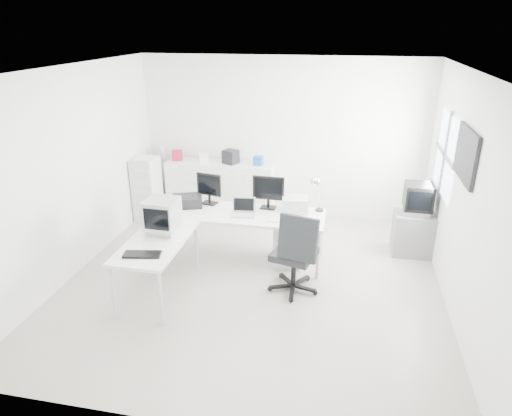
% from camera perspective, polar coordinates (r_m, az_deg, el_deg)
% --- Properties ---
extents(floor, '(5.00, 5.00, 0.01)m').
position_cam_1_polar(floor, '(6.36, -0.36, -9.04)').
color(floor, silver).
rests_on(floor, ground).
extents(ceiling, '(5.00, 5.00, 0.01)m').
position_cam_1_polar(ceiling, '(5.46, -0.43, 16.95)').
color(ceiling, white).
rests_on(ceiling, back_wall).
extents(back_wall, '(5.00, 0.02, 2.80)m').
position_cam_1_polar(back_wall, '(8.13, 3.24, 8.66)').
color(back_wall, silver).
rests_on(back_wall, floor).
extents(left_wall, '(0.02, 5.00, 2.80)m').
position_cam_1_polar(left_wall, '(6.71, -21.85, 4.13)').
color(left_wall, silver).
rests_on(left_wall, floor).
extents(right_wall, '(0.02, 5.00, 2.80)m').
position_cam_1_polar(right_wall, '(5.82, 24.48, 1.07)').
color(right_wall, silver).
rests_on(right_wall, floor).
extents(window, '(0.02, 1.20, 1.10)m').
position_cam_1_polar(window, '(6.88, 22.61, 6.19)').
color(window, white).
rests_on(window, right_wall).
extents(wall_picture, '(0.04, 0.90, 0.60)m').
position_cam_1_polar(wall_picture, '(5.76, 24.78, 6.09)').
color(wall_picture, black).
rests_on(wall_picture, right_wall).
extents(main_desk, '(2.40, 0.80, 0.75)m').
position_cam_1_polar(main_desk, '(6.74, -1.81, -3.53)').
color(main_desk, white).
rests_on(main_desk, floor).
extents(side_desk, '(0.70, 1.40, 0.75)m').
position_cam_1_polar(side_desk, '(6.06, -12.12, -7.20)').
color(side_desk, white).
rests_on(side_desk, floor).
extents(drawer_pedestal, '(0.40, 0.50, 0.60)m').
position_cam_1_polar(drawer_pedestal, '(6.71, 4.15, -4.43)').
color(drawer_pedestal, white).
rests_on(drawer_pedestal, floor).
extents(inkjet_printer, '(0.52, 0.46, 0.15)m').
position_cam_1_polar(inkjet_printer, '(6.87, -8.58, 0.87)').
color(inkjet_printer, black).
rests_on(inkjet_printer, main_desk).
extents(lcd_monitor_small, '(0.43, 0.30, 0.49)m').
position_cam_1_polar(lcd_monitor_small, '(6.86, -5.88, 2.45)').
color(lcd_monitor_small, black).
rests_on(lcd_monitor_small, main_desk).
extents(lcd_monitor_large, '(0.47, 0.20, 0.48)m').
position_cam_1_polar(lcd_monitor_large, '(6.66, 1.55, 1.91)').
color(lcd_monitor_large, black).
rests_on(lcd_monitor_large, main_desk).
extents(laptop, '(0.39, 0.40, 0.24)m').
position_cam_1_polar(laptop, '(6.44, -1.63, 0.02)').
color(laptop, '#B7B7BA').
rests_on(laptop, main_desk).
extents(white_keyboard, '(0.48, 0.25, 0.02)m').
position_cam_1_polar(white_keyboard, '(6.34, 3.58, -1.47)').
color(white_keyboard, white).
rests_on(white_keyboard, main_desk).
extents(white_mouse, '(0.06, 0.06, 0.06)m').
position_cam_1_polar(white_mouse, '(6.34, 6.33, -1.33)').
color(white_mouse, white).
rests_on(white_mouse, main_desk).
extents(laser_printer, '(0.41, 0.37, 0.21)m').
position_cam_1_polar(laser_printer, '(6.63, 4.90, 0.48)').
color(laser_printer, silver).
rests_on(laser_printer, main_desk).
extents(desk_lamp, '(0.19, 0.19, 0.46)m').
position_cam_1_polar(desk_lamp, '(6.63, 8.03, 1.52)').
color(desk_lamp, silver).
rests_on(desk_lamp, main_desk).
extents(crt_monitor, '(0.46, 0.46, 0.51)m').
position_cam_1_polar(crt_monitor, '(5.99, -11.68, -0.80)').
color(crt_monitor, '#B7B7BA').
rests_on(crt_monitor, side_desk).
extents(black_keyboard, '(0.46, 0.25, 0.03)m').
position_cam_1_polar(black_keyboard, '(5.56, -14.03, -5.65)').
color(black_keyboard, black).
rests_on(black_keyboard, side_desk).
extents(office_chair, '(0.82, 0.82, 1.16)m').
position_cam_1_polar(office_chair, '(5.91, 4.80, -5.29)').
color(office_chair, '#222526').
rests_on(office_chair, floor).
extents(tv_cabinet, '(0.60, 0.49, 0.65)m').
position_cam_1_polar(tv_cabinet, '(7.34, 19.05, -2.98)').
color(tv_cabinet, slate).
rests_on(tv_cabinet, floor).
extents(crt_tv, '(0.50, 0.48, 0.45)m').
position_cam_1_polar(crt_tv, '(7.14, 19.60, 1.04)').
color(crt_tv, black).
rests_on(crt_tv, tv_cabinet).
extents(sideboard, '(1.94, 0.49, 0.97)m').
position_cam_1_polar(sideboard, '(8.36, -4.43, 2.48)').
color(sideboard, white).
rests_on(sideboard, floor).
extents(clutter_box_a, '(0.22, 0.21, 0.18)m').
position_cam_1_polar(clutter_box_a, '(8.43, -9.83, 6.50)').
color(clutter_box_a, '#AA1831').
rests_on(clutter_box_a, sideboard).
extents(clutter_box_b, '(0.20, 0.19, 0.16)m').
position_cam_1_polar(clutter_box_b, '(8.27, -6.56, 6.30)').
color(clutter_box_b, white).
rests_on(clutter_box_b, sideboard).
extents(clutter_box_c, '(0.31, 0.30, 0.24)m').
position_cam_1_polar(clutter_box_c, '(8.12, -3.19, 6.42)').
color(clutter_box_c, black).
rests_on(clutter_box_c, sideboard).
extents(clutter_box_d, '(0.17, 0.15, 0.15)m').
position_cam_1_polar(clutter_box_d, '(8.03, 0.29, 5.94)').
color(clutter_box_d, '#1955B0').
rests_on(clutter_box_d, sideboard).
extents(clutter_bottle, '(0.07, 0.07, 0.22)m').
position_cam_1_polar(clutter_bottle, '(8.57, -11.63, 6.77)').
color(clutter_bottle, white).
rests_on(clutter_bottle, sideboard).
extents(filing_cabinet, '(0.39, 0.47, 1.12)m').
position_cam_1_polar(filing_cabinet, '(8.30, -13.45, 2.34)').
color(filing_cabinet, white).
rests_on(filing_cabinet, floor).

